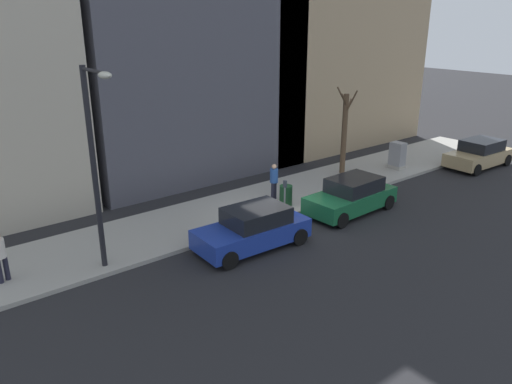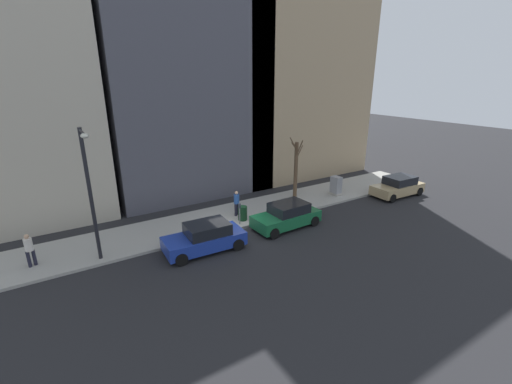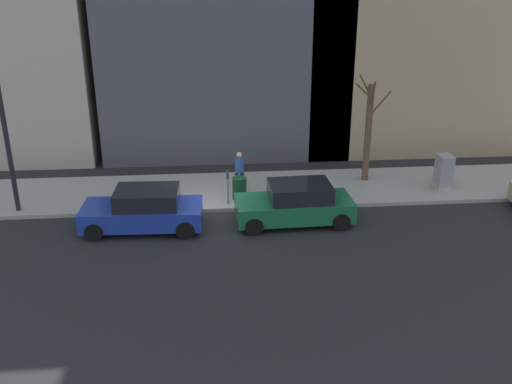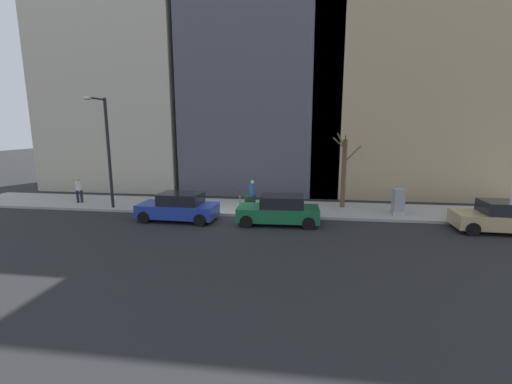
# 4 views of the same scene
# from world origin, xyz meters

# --- Properties ---
(ground_plane) EXTENTS (120.00, 120.00, 0.00)m
(ground_plane) POSITION_xyz_m (0.00, 0.00, 0.00)
(ground_plane) COLOR #232326
(sidewalk) EXTENTS (4.00, 36.00, 0.15)m
(sidewalk) POSITION_xyz_m (2.00, 0.00, 0.07)
(sidewalk) COLOR #9E9B93
(sidewalk) RESTS_ON ground
(parked_car_tan) EXTENTS (2.05, 4.26, 1.52)m
(parked_car_tan) POSITION_xyz_m (-1.08, -13.63, 0.74)
(parked_car_tan) COLOR tan
(parked_car_tan) RESTS_ON ground
(parked_car_green) EXTENTS (2.04, 4.26, 1.52)m
(parked_car_green) POSITION_xyz_m (-1.15, -2.91, 0.74)
(parked_car_green) COLOR #196038
(parked_car_green) RESTS_ON ground
(parked_car_blue) EXTENTS (2.06, 4.27, 1.52)m
(parked_car_blue) POSITION_xyz_m (-1.23, 2.51, 0.74)
(parked_car_blue) COLOR #1E389E
(parked_car_blue) RESTS_ON ground
(parking_meter) EXTENTS (0.14, 0.10, 1.35)m
(parking_meter) POSITION_xyz_m (0.45, -0.53, 0.98)
(parking_meter) COLOR slate
(parking_meter) RESTS_ON sidewalk
(utility_box) EXTENTS (0.83, 0.61, 1.43)m
(utility_box) POSITION_xyz_m (1.30, -9.44, 0.85)
(utility_box) COLOR #A8A399
(utility_box) RESTS_ON sidewalk
(streetlamp) EXTENTS (1.97, 0.32, 6.50)m
(streetlamp) POSITION_xyz_m (0.28, 7.41, 4.02)
(streetlamp) COLOR black
(streetlamp) RESTS_ON sidewalk
(bare_tree) EXTENTS (1.34, 1.78, 4.51)m
(bare_tree) POSITION_xyz_m (2.60, -6.53, 2.36)
(bare_tree) COLOR brown
(bare_tree) RESTS_ON sidewalk
(trash_bin) EXTENTS (0.56, 0.56, 0.90)m
(trash_bin) POSITION_xyz_m (0.90, -1.01, 0.60)
(trash_bin) COLOR #14381E
(trash_bin) RESTS_ON sidewalk
(pedestrian_near_meter) EXTENTS (0.36, 0.38, 1.66)m
(pedestrian_near_meter) POSITION_xyz_m (1.77, -1.06, 1.09)
(pedestrian_near_meter) COLOR #1E1E2D
(pedestrian_near_meter) RESTS_ON sidewalk
(pedestrian_midblock) EXTENTS (0.36, 0.38, 1.66)m
(pedestrian_midblock) POSITION_xyz_m (1.50, 10.28, 1.09)
(pedestrian_midblock) COLOR #1E1E2D
(pedestrian_midblock) RESTS_ON sidewalk
(office_tower_left) EXTENTS (12.95, 12.95, 24.98)m
(office_tower_left) POSITION_xyz_m (11.97, -11.05, 12.49)
(office_tower_left) COLOR tan
(office_tower_left) RESTS_ON ground
(office_block_center) EXTENTS (11.58, 11.58, 19.97)m
(office_block_center) POSITION_xyz_m (11.29, -0.75, 9.99)
(office_block_center) COLOR #4C4C56
(office_block_center) RESTS_ON ground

